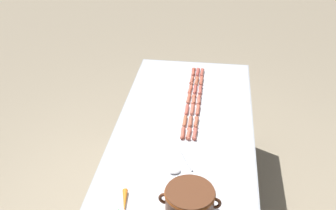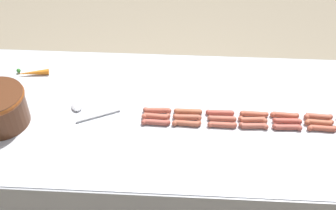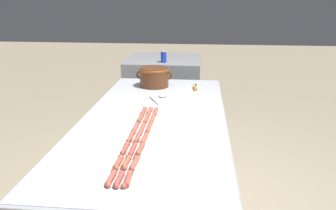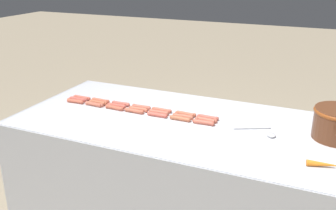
# 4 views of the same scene
# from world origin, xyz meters

# --- Properties ---
(griddle_counter) EXTENTS (1.00, 2.23, 0.89)m
(griddle_counter) POSITION_xyz_m (0.00, 0.00, 0.45)
(griddle_counter) COLOR #9EA0A5
(griddle_counter) RESTS_ON ground_plane
(back_cabinet) EXTENTS (0.88, 0.84, 0.97)m
(back_cabinet) POSITION_xyz_m (-0.13, 1.84, 0.48)
(back_cabinet) COLOR gray
(back_cabinet) RESTS_ON ground_plane
(hot_dog_0) EXTENTS (0.03, 0.14, 0.03)m
(hot_dog_0) POSITION_xyz_m (-0.08, -0.87, 0.90)
(hot_dog_0) COLOR #B85444
(hot_dog_0) RESTS_ON griddle_counter
(hot_dog_1) EXTENTS (0.03, 0.14, 0.03)m
(hot_dog_1) POSITION_xyz_m (-0.08, -0.72, 0.90)
(hot_dog_1) COLOR #BB5740
(hot_dog_1) RESTS_ON griddle_counter
(hot_dog_2) EXTENTS (0.03, 0.14, 0.03)m
(hot_dog_2) POSITION_xyz_m (-0.08, -0.55, 0.90)
(hot_dog_2) COLOR #B05143
(hot_dog_2) RESTS_ON griddle_counter
(hot_dog_3) EXTENTS (0.03, 0.14, 0.03)m
(hot_dog_3) POSITION_xyz_m (-0.08, -0.39, 0.90)
(hot_dog_3) COLOR #B15846
(hot_dog_3) RESTS_ON griddle_counter
(hot_dog_4) EXTENTS (0.03, 0.14, 0.03)m
(hot_dog_4) POSITION_xyz_m (-0.08, -0.25, 0.90)
(hot_dog_4) COLOR #BC5843
(hot_dog_4) RESTS_ON griddle_counter
(hot_dog_5) EXTENTS (0.03, 0.14, 0.03)m
(hot_dog_5) POSITION_xyz_m (-0.08, -0.08, 0.90)
(hot_dog_5) COLOR #B55A3F
(hot_dog_5) RESTS_ON griddle_counter
(hot_dog_6) EXTENTS (0.03, 0.14, 0.03)m
(hot_dog_6) POSITION_xyz_m (-0.08, 0.07, 0.90)
(hot_dog_6) COLOR #B25344
(hot_dog_6) RESTS_ON griddle_counter
(hot_dog_7) EXTENTS (0.03, 0.14, 0.03)m
(hot_dog_7) POSITION_xyz_m (-0.04, -0.88, 0.90)
(hot_dog_7) COLOR #B24F44
(hot_dog_7) RESTS_ON griddle_counter
(hot_dog_8) EXTENTS (0.03, 0.14, 0.03)m
(hot_dog_8) POSITION_xyz_m (-0.04, -0.71, 0.90)
(hot_dog_8) COLOR #B25B3E
(hot_dog_8) RESTS_ON griddle_counter
(hot_dog_9) EXTENTS (0.03, 0.14, 0.03)m
(hot_dog_9) POSITION_xyz_m (-0.04, -0.56, 0.90)
(hot_dog_9) COLOR #BA4F41
(hot_dog_9) RESTS_ON griddle_counter
(hot_dog_10) EXTENTS (0.04, 0.14, 0.03)m
(hot_dog_10) POSITION_xyz_m (-0.04, -0.39, 0.90)
(hot_dog_10) COLOR #B45B43
(hot_dog_10) RESTS_ON griddle_counter
(hot_dog_11) EXTENTS (0.03, 0.14, 0.03)m
(hot_dog_11) POSITION_xyz_m (-0.04, -0.25, 0.90)
(hot_dog_11) COLOR #B15B47
(hot_dog_11) RESTS_ON griddle_counter
(hot_dog_12) EXTENTS (0.03, 0.14, 0.03)m
(hot_dog_12) POSITION_xyz_m (-0.04, -0.08, 0.90)
(hot_dog_12) COLOR #B05B43
(hot_dog_12) RESTS_ON griddle_counter
(hot_dog_13) EXTENTS (0.04, 0.14, 0.03)m
(hot_dog_13) POSITION_xyz_m (-0.04, 0.07, 0.90)
(hot_dog_13) COLOR #BB5C47
(hot_dog_13) RESTS_ON griddle_counter
(hot_dog_14) EXTENTS (0.03, 0.14, 0.03)m
(hot_dog_14) POSITION_xyz_m (-0.00, -0.87, 0.90)
(hot_dog_14) COLOR #B7543E
(hot_dog_14) RESTS_ON griddle_counter
(hot_dog_15) EXTENTS (0.03, 0.14, 0.03)m
(hot_dog_15) POSITION_xyz_m (-0.00, -0.71, 0.90)
(hot_dog_15) COLOR #B55A44
(hot_dog_15) RESTS_ON griddle_counter
(hot_dog_16) EXTENTS (0.04, 0.14, 0.03)m
(hot_dog_16) POSITION_xyz_m (-0.00, -0.55, 0.90)
(hot_dog_16) COLOR #B5553E
(hot_dog_16) RESTS_ON griddle_counter
(hot_dog_17) EXTENTS (0.03, 0.14, 0.03)m
(hot_dog_17) POSITION_xyz_m (-0.00, -0.40, 0.90)
(hot_dog_17) COLOR #B75941
(hot_dog_17) RESTS_ON griddle_counter
(hot_dog_18) EXTENTS (0.03, 0.14, 0.03)m
(hot_dog_18) POSITION_xyz_m (-0.00, -0.24, 0.90)
(hot_dog_18) COLOR #BD5142
(hot_dog_18) RESTS_ON griddle_counter
(hot_dog_19) EXTENTS (0.03, 0.14, 0.03)m
(hot_dog_19) POSITION_xyz_m (-0.00, -0.08, 0.90)
(hot_dog_19) COLOR #B25D3E
(hot_dog_19) RESTS_ON griddle_counter
(hot_dog_20) EXTENTS (0.03, 0.14, 0.03)m
(hot_dog_20) POSITION_xyz_m (-0.00, 0.07, 0.90)
(hot_dog_20) COLOR #B95945
(hot_dog_20) RESTS_ON griddle_counter
(bean_pot) EXTENTS (0.34, 0.27, 0.18)m
(bean_pot) POSITION_xyz_m (-0.11, 0.81, 0.99)
(bean_pot) COLOR #562D19
(bean_pot) RESTS_ON griddle_counter
(serving_spoon) EXTENTS (0.15, 0.26, 0.02)m
(serving_spoon) POSITION_xyz_m (-0.01, 0.43, 0.90)
(serving_spoon) COLOR #B7B7BC
(serving_spoon) RESTS_ON griddle_counter
(carrot) EXTENTS (0.06, 0.18, 0.03)m
(carrot) POSITION_xyz_m (0.26, 0.77, 0.91)
(carrot) COLOR orange
(carrot) RESTS_ON griddle_counter
(soda_can) EXTENTS (0.07, 0.07, 0.12)m
(soda_can) POSITION_xyz_m (-0.11, 1.59, 1.03)
(soda_can) COLOR #1938B2
(soda_can) RESTS_ON back_cabinet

